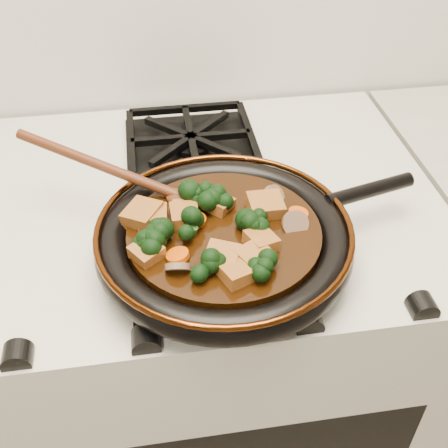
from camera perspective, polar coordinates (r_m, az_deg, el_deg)
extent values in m
cube|color=beige|center=(1.23, -1.78, -13.96)|extent=(0.76, 0.60, 0.90)
cylinder|color=black|center=(0.76, 0.00, -2.11)|extent=(0.32, 0.32, 0.01)
torus|color=black|center=(0.76, 0.00, -1.61)|extent=(0.35, 0.35, 0.04)
torus|color=#47200A|center=(0.74, 0.00, -0.41)|extent=(0.34, 0.34, 0.01)
cylinder|color=black|center=(0.84, 14.58, 3.34)|extent=(0.14, 0.06, 0.02)
cylinder|color=black|center=(0.75, 0.00, -1.21)|extent=(0.26, 0.26, 0.02)
cube|color=brown|center=(0.77, 4.22, 1.78)|extent=(0.05, 0.05, 0.03)
cube|color=brown|center=(0.78, -0.61, 2.06)|extent=(0.05, 0.05, 0.03)
cube|color=brown|center=(0.76, -7.23, 0.64)|extent=(0.04, 0.04, 0.02)
cube|color=brown|center=(0.76, -4.08, 0.77)|extent=(0.04, 0.04, 0.02)
cube|color=brown|center=(0.70, -0.18, -3.42)|extent=(0.05, 0.05, 0.03)
cube|color=brown|center=(0.68, 1.38, -4.96)|extent=(0.05, 0.05, 0.02)
cube|color=brown|center=(0.72, 3.78, -1.83)|extent=(0.05, 0.05, 0.03)
cube|color=brown|center=(0.71, -7.85, -2.90)|extent=(0.05, 0.05, 0.02)
cube|color=brown|center=(0.70, 3.03, -3.37)|extent=(0.05, 0.05, 0.02)
cube|color=brown|center=(0.76, -8.23, 0.91)|extent=(0.06, 0.06, 0.03)
cube|color=brown|center=(0.77, -3.92, 1.24)|extent=(0.04, 0.04, 0.02)
cylinder|color=#C54705|center=(0.71, -0.61, -3.04)|extent=(0.03, 0.03, 0.02)
cylinder|color=#C54705|center=(0.75, -3.66, -0.23)|extent=(0.03, 0.03, 0.02)
cylinder|color=#C54705|center=(0.70, -4.72, -3.22)|extent=(0.03, 0.03, 0.02)
cylinder|color=#C54705|center=(0.77, 7.53, 1.04)|extent=(0.03, 0.03, 0.01)
cylinder|color=#C54705|center=(0.75, -2.86, 0.41)|extent=(0.03, 0.03, 0.01)
cylinder|color=brown|center=(0.79, 5.10, 2.78)|extent=(0.04, 0.04, 0.03)
cylinder|color=brown|center=(0.75, 7.25, 0.04)|extent=(0.04, 0.03, 0.03)
cylinder|color=brown|center=(0.69, -4.72, -4.41)|extent=(0.04, 0.03, 0.03)
ellipsoid|color=#4B2210|center=(0.79, -4.00, 2.64)|extent=(0.07, 0.06, 0.02)
cylinder|color=#4B2210|center=(0.83, -12.44, 5.85)|extent=(0.02, 0.02, 0.26)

